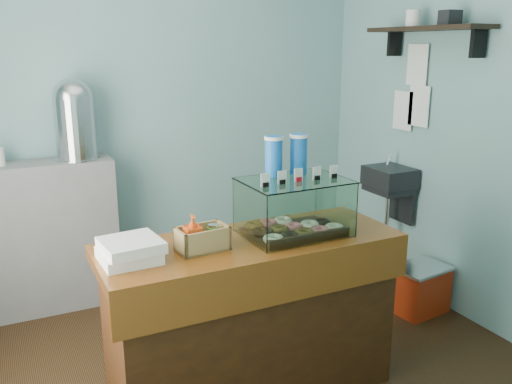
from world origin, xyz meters
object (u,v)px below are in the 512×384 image
counter (252,316)px  red_cooler (419,289)px  display_case (292,202)px  coffee_urn (74,117)px

counter → red_cooler: 1.57m
display_case → coffee_urn: 1.81m
display_case → coffee_urn: (-0.88, 1.55, 0.33)m
counter → coffee_urn: 1.94m
display_case → coffee_urn: bearing=118.6°
counter → display_case: bearing=4.8°
counter → display_case: size_ratio=2.88×
counter → coffee_urn: bearing=111.8°
counter → display_case: 0.66m
red_cooler → coffee_urn: bearing=142.1°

